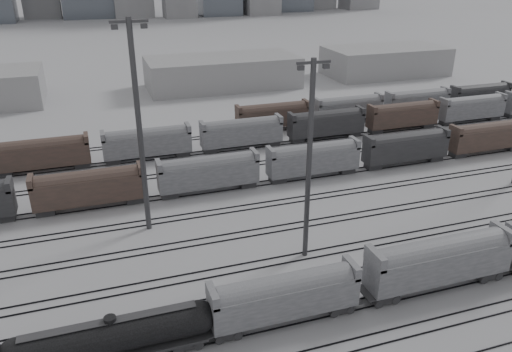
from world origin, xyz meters
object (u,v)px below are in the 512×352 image
object	(u,v)px
tank_car_b	(112,337)
hopper_car_b	(439,259)
light_mast_c	(309,159)
hopper_car_a	(285,295)

from	to	relation	value
tank_car_b	hopper_car_b	size ratio (longest dim) A/B	1.12
hopper_car_b	light_mast_c	xyz separation A→B (m)	(-10.57, 10.30, 8.68)
hopper_car_a	light_mast_c	size ratio (longest dim) A/B	0.63
light_mast_c	tank_car_b	bearing A→B (deg)	-155.41
hopper_car_b	light_mast_c	distance (m)	17.12
tank_car_b	light_mast_c	distance (m)	26.57
hopper_car_a	hopper_car_b	distance (m)	17.27
tank_car_b	hopper_car_a	distance (m)	15.82
tank_car_b	light_mast_c	size ratio (longest dim) A/B	0.78
tank_car_b	light_mast_c	world-z (taller)	light_mast_c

